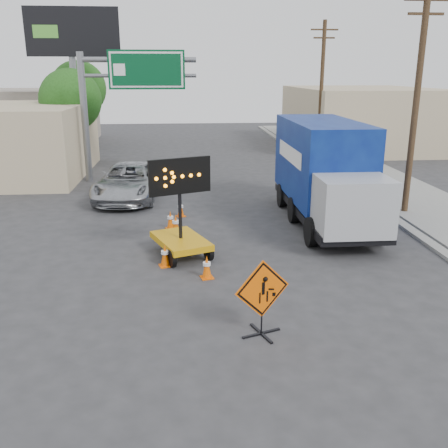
{
  "coord_description": "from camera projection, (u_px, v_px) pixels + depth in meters",
  "views": [
    {
      "loc": [
        -1.35,
        -9.69,
        5.79
      ],
      "look_at": [
        -0.25,
        3.36,
        1.79
      ],
      "focal_mm": 40.0,
      "sensor_mm": 36.0,
      "label": 1
    }
  ],
  "objects": [
    {
      "name": "cone_e",
      "position": [
        181.0,
        208.0,
        20.76
      ],
      "size": [
        0.45,
        0.45,
        0.68
      ],
      "rotation": [
        0.0,
        0.0,
        0.39
      ],
      "color": "#ED5A04",
      "rests_on": "ground"
    },
    {
      "name": "highway_gantry",
      "position": [
        122.0,
        86.0,
        26.31
      ],
      "size": [
        6.18,
        0.38,
        6.9
      ],
      "color": "slate",
      "rests_on": "ground"
    },
    {
      "name": "cone_d",
      "position": [
        170.0,
        220.0,
        19.11
      ],
      "size": [
        0.45,
        0.45,
        0.71
      ],
      "rotation": [
        0.0,
        0.0,
        0.29
      ],
      "color": "#ED5A04",
      "rests_on": "ground"
    },
    {
      "name": "box_truck",
      "position": [
        325.0,
        178.0,
        19.59
      ],
      "size": [
        2.71,
        8.33,
        3.95
      ],
      "rotation": [
        0.0,
        0.0,
        -0.01
      ],
      "color": "black",
      "rests_on": "ground"
    },
    {
      "name": "tree_left_far",
      "position": [
        79.0,
        88.0,
        37.56
      ],
      "size": [
        4.1,
        4.1,
        6.66
      ],
      "color": "#4A3320",
      "rests_on": "ground"
    },
    {
      "name": "cone_a",
      "position": [
        207.0,
        267.0,
        14.53
      ],
      "size": [
        0.43,
        0.43,
        0.7
      ],
      "rotation": [
        0.0,
        0.0,
        0.23
      ],
      "color": "#ED5A04",
      "rests_on": "ground"
    },
    {
      "name": "billboard",
      "position": [
        73.0,
        47.0,
        32.87
      ],
      "size": [
        6.1,
        0.54,
        9.85
      ],
      "color": "slate",
      "rests_on": "ground"
    },
    {
      "name": "tree_left_near",
      "position": [
        71.0,
        100.0,
        30.14
      ],
      "size": [
        3.71,
        3.71,
        6.03
      ],
      "color": "#4A3320",
      "rests_on": "ground"
    },
    {
      "name": "storefront_left_far",
      "position": [
        17.0,
        117.0,
        41.59
      ],
      "size": [
        12.0,
        10.0,
        4.4
      ],
      "primitive_type": "cube",
      "color": "gray",
      "rests_on": "ground"
    },
    {
      "name": "cone_c",
      "position": [
        176.0,
        225.0,
        18.42
      ],
      "size": [
        0.5,
        0.5,
        0.77
      ],
      "rotation": [
        0.0,
        0.0,
        0.34
      ],
      "color": "#ED5A04",
      "rests_on": "ground"
    },
    {
      "name": "pickup_truck",
      "position": [
        129.0,
        182.0,
        23.59
      ],
      "size": [
        3.22,
        6.12,
        1.64
      ],
      "primitive_type": "imported",
      "rotation": [
        0.0,
        0.0,
        -0.09
      ],
      "color": "#A8ABAF",
      "rests_on": "ground"
    },
    {
      "name": "curb_right",
      "position": [
        348.0,
        187.0,
        25.89
      ],
      "size": [
        0.4,
        60.0,
        0.12
      ],
      "primitive_type": "cube",
      "color": "gray",
      "rests_on": "ground"
    },
    {
      "name": "ground",
      "position": [
        248.0,
        345.0,
        11.04
      ],
      "size": [
        100.0,
        100.0,
        0.0
      ],
      "primitive_type": "plane",
      "color": "#2D2D30",
      "rests_on": "ground"
    },
    {
      "name": "arrow_board",
      "position": [
        181.0,
        235.0,
        16.2
      ],
      "size": [
        2.11,
        2.62,
        3.24
      ],
      "rotation": [
        0.0,
        0.0,
        0.38
      ],
      "color": "#C3890A",
      "rests_on": "ground"
    },
    {
      "name": "sidewalk_right",
      "position": [
        391.0,
        186.0,
        26.07
      ],
      "size": [
        4.0,
        60.0,
        0.15
      ],
      "primitive_type": "cube",
      "color": "gray",
      "rests_on": "ground"
    },
    {
      "name": "cone_b",
      "position": [
        165.0,
        255.0,
        15.42
      ],
      "size": [
        0.45,
        0.45,
        0.72
      ],
      "rotation": [
        0.0,
        0.0,
        0.26
      ],
      "color": "#ED5A04",
      "rests_on": "ground"
    },
    {
      "name": "utility_pole_far",
      "position": [
        321.0,
        89.0,
        33.18
      ],
      "size": [
        1.8,
        0.26,
        9.0
      ],
      "color": "#4A3320",
      "rests_on": "ground"
    },
    {
      "name": "construction_sign",
      "position": [
        262.0,
        296.0,
        11.21
      ],
      "size": [
        1.3,
        0.94,
        1.83
      ],
      "rotation": [
        0.0,
        0.0,
        0.36
      ],
      "color": "black",
      "rests_on": "ground"
    },
    {
      "name": "building_right_far",
      "position": [
        360.0,
        117.0,
        40.0
      ],
      "size": [
        10.0,
        14.0,
        4.6
      ],
      "primitive_type": "cube",
      "color": "tan",
      "rests_on": "ground"
    },
    {
      "name": "utility_pole_near",
      "position": [
        416.0,
        101.0,
        19.84
      ],
      "size": [
        1.8,
        0.26,
        9.0
      ],
      "color": "#4A3320",
      "rests_on": "ground"
    }
  ]
}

